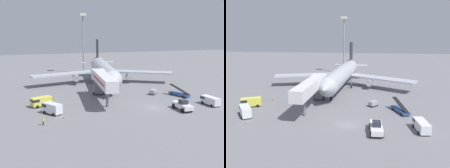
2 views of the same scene
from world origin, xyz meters
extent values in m
plane|color=slate|center=(0.00, 0.00, 0.00)|extent=(300.00, 300.00, 0.00)
cylinder|color=#B7BCC6|center=(-4.39, 29.59, 4.76)|extent=(9.21, 33.98, 5.34)
cone|color=#B7BCC6|center=(-6.57, 10.94, 4.76)|extent=(5.66, 4.56, 5.24)
cone|color=#B7BCC6|center=(-2.08, 49.34, 5.16)|extent=(5.76, 6.74, 5.08)
cube|color=#232328|center=(-2.26, 47.81, 10.11)|extent=(0.92, 4.87, 8.55)
cube|color=#B7BCC6|center=(0.88, 47.00, 5.43)|extent=(6.78, 4.26, 0.24)
cube|color=#B7BCC6|center=(-5.49, 47.74, 5.43)|extent=(6.78, 4.26, 0.24)
cube|color=#B7BCC6|center=(8.78, 31.41, 3.56)|extent=(22.09, 15.07, 0.44)
cube|color=#B7BCC6|center=(-16.78, 34.40, 3.56)|extent=(23.01, 10.64, 0.44)
cylinder|color=#A8A8AD|center=(4.82, 30.54, 2.24)|extent=(2.40, 2.95, 2.10)
cylinder|color=#A8A8AD|center=(-13.13, 32.64, 2.24)|extent=(2.40, 2.95, 2.10)
cylinder|color=gray|center=(-5.91, 16.58, 1.85)|extent=(0.28, 0.28, 2.61)
cylinder|color=black|center=(-5.91, 16.58, 0.55)|extent=(0.48, 1.13, 1.10)
cylinder|color=gray|center=(-1.10, 31.24, 1.85)|extent=(0.28, 0.28, 2.61)
cylinder|color=black|center=(-1.10, 31.24, 0.55)|extent=(0.48, 1.13, 1.10)
cylinder|color=gray|center=(-7.21, 31.95, 1.85)|extent=(0.28, 0.28, 2.61)
cylinder|color=black|center=(-7.21, 31.95, 0.55)|extent=(0.48, 1.13, 1.10)
cube|color=silver|center=(-10.01, 7.74, 5.81)|extent=(4.26, 18.38, 2.70)
cube|color=red|center=(-11.53, 7.85, 5.81)|extent=(1.11, 15.26, 0.44)
cube|color=silver|center=(-9.34, 17.43, 5.81)|extent=(3.64, 3.03, 2.84)
cube|color=#232833|center=(-9.25, 18.72, 6.06)|extent=(3.31, 0.47, 0.90)
cube|color=slate|center=(-9.38, 16.83, 2.43)|extent=(2.67, 1.97, 4.06)
cylinder|color=black|center=(-10.80, 16.93, 0.40)|extent=(0.36, 0.82, 0.80)
cylinder|color=black|center=(-7.96, 16.73, 0.40)|extent=(0.36, 0.82, 0.80)
cylinder|color=slate|center=(-10.27, 4.11, 2.23)|extent=(0.70, 0.70, 4.46)
cube|color=white|center=(5.60, -3.26, 1.06)|extent=(2.41, 6.05, 1.01)
cube|color=#232833|center=(5.61, -3.56, 2.01)|extent=(1.62, 1.84, 0.90)
cylinder|color=black|center=(6.72, -5.17, 0.55)|extent=(0.43, 1.11, 1.10)
cylinder|color=black|center=(4.59, -5.23, 0.55)|extent=(0.43, 1.11, 1.10)
cylinder|color=black|center=(6.62, -1.28, 0.55)|extent=(0.43, 1.11, 1.10)
cylinder|color=black|center=(4.49, -1.34, 0.55)|extent=(0.43, 1.11, 1.10)
cube|color=#2D4C8E|center=(11.75, 8.84, 0.57)|extent=(4.09, 6.45, 0.55)
cube|color=black|center=(11.75, 8.84, 1.96)|extent=(3.34, 6.16, 2.17)
cylinder|color=black|center=(10.23, 10.23, 0.30)|extent=(0.43, 0.64, 0.60)
cylinder|color=black|center=(11.85, 10.90, 0.30)|extent=(0.43, 0.64, 0.60)
cylinder|color=black|center=(11.66, 6.78, 0.30)|extent=(0.43, 0.64, 0.60)
cylinder|color=black|center=(13.28, 7.46, 0.30)|extent=(0.43, 0.64, 0.60)
cube|color=white|center=(14.37, -1.52, 1.18)|extent=(2.58, 5.37, 1.78)
cube|color=#1E232D|center=(14.16, 0.23, 1.57)|extent=(2.20, 1.88, 0.57)
cylinder|color=black|center=(13.23, -0.04, 0.34)|extent=(0.44, 0.72, 0.68)
cylinder|color=black|center=(15.12, 0.19, 0.34)|extent=(0.44, 0.72, 0.68)
cylinder|color=black|center=(13.61, -3.22, 0.34)|extent=(0.44, 0.72, 0.68)
cylinder|color=black|center=(15.50, -3.00, 0.34)|extent=(0.44, 0.72, 0.68)
cube|color=white|center=(-23.46, 2.16, 1.34)|extent=(4.31, 4.86, 2.11)
cube|color=#1E232D|center=(-24.38, 3.42, 1.81)|extent=(2.48, 2.37, 0.67)
cylinder|color=black|center=(-25.06, 2.75, 0.34)|extent=(0.69, 0.76, 0.68)
cylinder|color=black|center=(-23.54, 3.87, 0.34)|extent=(0.69, 0.76, 0.68)
cylinder|color=black|center=(-23.37, 0.45, 0.34)|extent=(0.69, 0.76, 0.68)
cylinder|color=black|center=(-21.85, 1.58, 0.34)|extent=(0.69, 0.76, 0.68)
cube|color=#E5DB4C|center=(-25.48, 9.15, 1.28)|extent=(5.28, 3.78, 1.97)
cube|color=#1E232D|center=(-27.01, 8.50, 1.71)|extent=(2.24, 2.51, 0.63)
cylinder|color=black|center=(-26.49, 7.66, 0.34)|extent=(0.77, 0.60, 0.68)
cylinder|color=black|center=(-27.25, 9.46, 0.34)|extent=(0.77, 0.60, 0.68)
cylinder|color=black|center=(-23.71, 8.84, 0.34)|extent=(0.77, 0.60, 0.68)
cylinder|color=black|center=(-24.47, 10.64, 0.34)|extent=(0.77, 0.60, 0.68)
cube|color=#38383D|center=(5.58, 12.73, 0.29)|extent=(2.67, 2.73, 0.22)
cube|color=#999EA5|center=(5.58, 12.73, 0.90)|extent=(2.67, 2.73, 1.00)
cylinder|color=black|center=(5.71, 13.79, 0.18)|extent=(0.33, 0.34, 0.36)
cylinder|color=black|center=(6.63, 12.93, 0.18)|extent=(0.33, 0.34, 0.36)
cylinder|color=black|center=(4.53, 12.53, 0.18)|extent=(0.33, 0.34, 0.36)
cylinder|color=black|center=(5.45, 11.67, 0.18)|extent=(0.33, 0.34, 0.36)
cylinder|color=#1E2333|center=(-25.75, -4.73, 0.42)|extent=(0.27, 0.27, 0.83)
cylinder|color=#D8EA19|center=(-25.75, -4.73, 1.16)|extent=(0.35, 0.35, 0.66)
sphere|color=tan|center=(-25.75, -4.73, 1.63)|extent=(0.23, 0.23, 0.23)
cube|color=black|center=(-22.17, 15.20, 0.01)|extent=(0.46, 0.46, 0.03)
cone|color=orange|center=(-22.17, 15.20, 0.36)|extent=(0.39, 0.39, 0.67)
cube|color=black|center=(-21.43, -1.74, 0.01)|extent=(0.32, 0.32, 0.03)
cone|color=orange|center=(-21.43, -1.74, 0.26)|extent=(0.27, 0.27, 0.47)
cylinder|color=#93969B|center=(-5.97, 57.29, 11.75)|extent=(0.56, 0.56, 23.49)
cube|color=silver|center=(-5.97, 57.29, 23.99)|extent=(2.40, 2.40, 1.00)
camera|label=1|loc=(-27.51, -58.03, 18.58)|focal=44.64mm
camera|label=2|loc=(3.05, -45.97, 19.44)|focal=38.07mm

